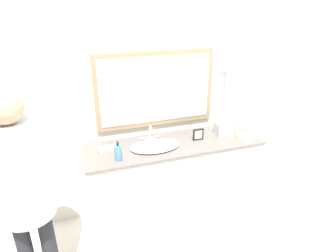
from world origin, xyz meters
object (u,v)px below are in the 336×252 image
object	(u,v)px
picture_frame	(198,134)
appliance_box	(224,128)
soap_bottle	(118,153)
sink_basin	(155,145)
person	(22,182)

from	to	relation	value
picture_frame	appliance_box	bearing A→B (deg)	7.36
soap_bottle	appliance_box	world-z (taller)	soap_bottle
sink_basin	person	world-z (taller)	person
appliance_box	picture_frame	bearing A→B (deg)	-172.64
appliance_box	picture_frame	xyz separation A→B (m)	(-0.32, -0.04, -0.01)
sink_basin	person	bearing A→B (deg)	-152.92
appliance_box	sink_basin	bearing A→B (deg)	-176.43
sink_basin	appliance_box	bearing A→B (deg)	3.57
picture_frame	person	size ratio (longest dim) A/B	0.07
sink_basin	soap_bottle	bearing A→B (deg)	-160.70
sink_basin	appliance_box	xyz separation A→B (m)	(0.79, 0.05, 0.05)
appliance_box	picture_frame	distance (m)	0.32
soap_bottle	person	xyz separation A→B (m)	(-0.74, -0.44, 0.13)
picture_frame	sink_basin	bearing A→B (deg)	-179.01
soap_bottle	sink_basin	bearing A→B (deg)	19.30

